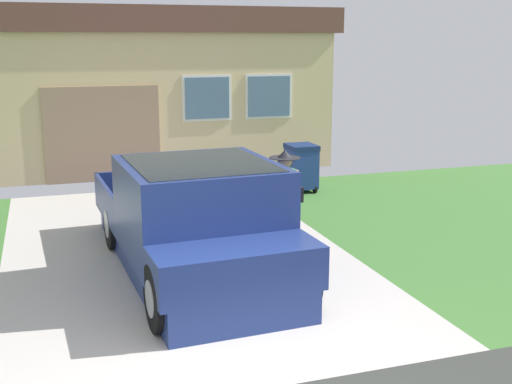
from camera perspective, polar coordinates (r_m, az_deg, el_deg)
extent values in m
cube|color=#B8B1AA|center=(10.57, -7.26, -5.20)|extent=(5.20, 9.00, 0.06)
cube|color=navy|center=(9.76, -5.92, -5.26)|extent=(2.09, 5.20, 0.42)
cube|color=navy|center=(8.89, -4.91, -1.43)|extent=(2.11, 2.24, 1.25)
cube|color=#1E2833|center=(8.81, -4.96, 0.92)|extent=(1.86, 2.06, 0.53)
cube|color=navy|center=(7.65, -1.74, -6.69)|extent=(2.05, 0.91, 0.53)
cube|color=black|center=(11.07, -7.96, -1.78)|extent=(2.11, 2.25, 0.06)
cube|color=navy|center=(11.25, -3.16, -0.05)|extent=(0.16, 2.16, 0.58)
cube|color=navy|center=(10.84, -13.03, -0.90)|extent=(0.16, 2.16, 0.58)
cube|color=navy|center=(12.00, -9.15, 0.64)|extent=(2.01, 0.16, 0.58)
cube|color=black|center=(8.51, 3.64, -0.16)|extent=(0.11, 0.18, 0.20)
cylinder|color=black|center=(8.16, 3.85, -7.53)|extent=(0.30, 0.81, 0.80)
cylinder|color=#9E9EA3|center=(8.16, 3.85, -7.53)|extent=(0.30, 0.45, 0.44)
cylinder|color=black|center=(7.64, -8.32, -9.14)|extent=(0.30, 0.81, 0.80)
cylinder|color=#9E9EA3|center=(7.64, -8.32, -9.14)|extent=(0.30, 0.45, 0.44)
cylinder|color=black|center=(11.10, -3.29, -1.90)|extent=(0.30, 0.81, 0.80)
cylinder|color=#9E9EA3|center=(11.10, -3.29, -1.90)|extent=(0.30, 0.45, 0.44)
cylinder|color=black|center=(10.72, -12.25, -2.73)|extent=(0.30, 0.81, 0.80)
cylinder|color=#9E9EA3|center=(10.72, -12.25, -2.73)|extent=(0.30, 0.45, 0.44)
cylinder|color=navy|center=(10.27, 3.40, -2.99)|extent=(0.16, 0.16, 0.85)
cylinder|color=navy|center=(10.10, 1.54, -3.26)|extent=(0.16, 0.16, 0.85)
cylinder|color=#4C9356|center=(10.02, 2.52, 0.51)|extent=(0.34, 0.34, 0.53)
cylinder|color=tan|center=(10.13, 3.48, 0.09)|extent=(0.09, 0.09, 0.66)
cylinder|color=tan|center=(9.95, 1.53, -0.13)|extent=(0.09, 0.09, 0.66)
sphere|color=tan|center=(9.94, 2.54, 2.73)|extent=(0.22, 0.22, 0.22)
cylinder|color=#232328|center=(9.93, 2.54, 3.02)|extent=(0.48, 0.48, 0.01)
cone|color=#232328|center=(9.92, 2.55, 3.37)|extent=(0.23, 0.23, 0.12)
cube|color=tan|center=(10.20, 3.82, -4.97)|extent=(0.30, 0.15, 0.22)
torus|color=tan|center=(10.16, 3.84, -4.11)|extent=(0.27, 0.02, 0.27)
cube|color=#D2B986|center=(18.49, -12.49, 8.05)|extent=(10.72, 5.53, 3.45)
cube|color=brown|center=(18.43, -12.81, 14.37)|extent=(11.14, 5.75, 0.62)
cube|color=#93755B|center=(15.74, -13.26, 4.94)|extent=(2.67, 0.06, 2.24)
cube|color=slate|center=(16.07, -4.30, 8.21)|extent=(1.10, 0.05, 1.00)
cube|color=silver|center=(16.08, -4.31, 8.21)|extent=(1.23, 0.02, 1.12)
cube|color=slate|center=(16.52, 1.15, 8.38)|extent=(1.10, 0.05, 1.00)
cube|color=silver|center=(16.54, 1.13, 8.38)|extent=(1.23, 0.02, 1.12)
cube|color=navy|center=(14.43, 3.98, 2.10)|extent=(0.58, 0.68, 0.86)
cube|color=navy|center=(14.34, 4.01, 3.98)|extent=(0.60, 0.71, 0.10)
cylinder|color=black|center=(14.19, 3.54, 0.15)|extent=(0.05, 0.18, 0.18)
cylinder|color=black|center=(14.35, 5.18, 0.28)|extent=(0.05, 0.18, 0.18)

